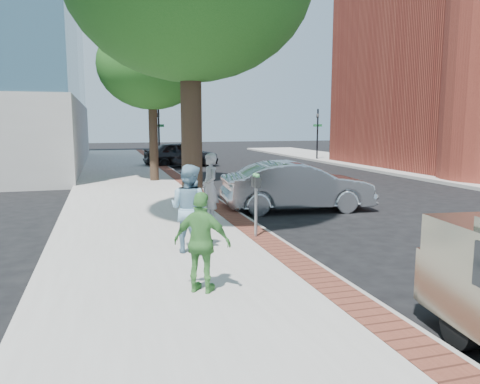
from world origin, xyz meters
name	(u,v)px	position (x,y,z in m)	size (l,w,h in m)	color
ground	(236,248)	(0.00, 0.00, 0.00)	(120.00, 120.00, 0.00)	black
sidewalk	(139,195)	(-1.50, 8.00, 0.07)	(5.00, 60.00, 0.15)	#9E9991
brick_strip	(197,191)	(0.70, 8.00, 0.15)	(0.60, 60.00, 0.01)	brown
curb	(206,192)	(1.05, 8.00, 0.07)	(0.10, 60.00, 0.15)	gray
signal_near	(159,131)	(0.90, 22.00, 2.25)	(0.70, 0.15, 3.80)	black
signal_far	(318,130)	(12.50, 22.00, 2.25)	(0.70, 0.15, 3.80)	black
tree_far	(152,66)	(-0.50, 12.00, 5.30)	(4.80, 4.80, 7.14)	black
parking_meter	(256,192)	(0.58, 0.31, 1.21)	(0.12, 0.32, 1.47)	gray
person_gray	(210,187)	(-0.03, 2.41, 1.06)	(0.66, 0.43, 1.82)	#B5B6BB
person_officer	(189,208)	(-1.11, -0.51, 1.04)	(0.87, 0.68, 1.78)	#7BA6BF
person_green	(202,243)	(-1.33, -2.84, 0.93)	(0.92, 0.38, 1.57)	#4B9443
sedan_silver	(297,186)	(3.11, 3.81, 0.78)	(1.65, 4.73, 1.56)	#AFB2B7
bg_car	(181,154)	(2.05, 20.02, 0.80)	(1.89, 4.71, 1.60)	black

